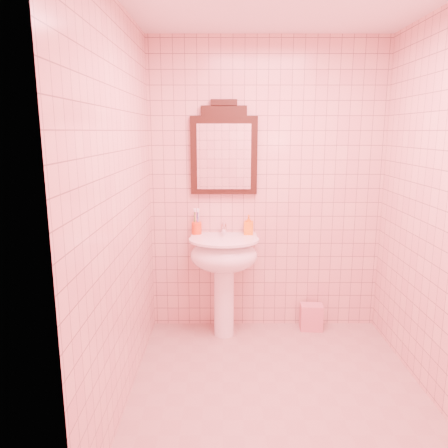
{
  "coord_description": "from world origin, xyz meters",
  "views": [
    {
      "loc": [
        -0.37,
        -2.64,
        1.73
      ],
      "look_at": [
        -0.37,
        0.55,
        1.05
      ],
      "focal_mm": 35.0,
      "sensor_mm": 36.0,
      "label": 1
    }
  ],
  "objects_px": {
    "toothbrush_cup": "(197,228)",
    "towel": "(311,317)",
    "pedestal_sink": "(224,262)",
    "soap_dispenser": "(249,225)",
    "mirror": "(224,151)"
  },
  "relations": [
    {
      "from": "pedestal_sink",
      "to": "toothbrush_cup",
      "type": "distance_m",
      "value": 0.38
    },
    {
      "from": "pedestal_sink",
      "to": "soap_dispenser",
      "type": "distance_m",
      "value": 0.38
    },
    {
      "from": "pedestal_sink",
      "to": "mirror",
      "type": "height_order",
      "value": "mirror"
    },
    {
      "from": "soap_dispenser",
      "to": "towel",
      "type": "bearing_deg",
      "value": 1.94
    },
    {
      "from": "mirror",
      "to": "toothbrush_cup",
      "type": "height_order",
      "value": "mirror"
    },
    {
      "from": "towel",
      "to": "pedestal_sink",
      "type": "bearing_deg",
      "value": -172.28
    },
    {
      "from": "toothbrush_cup",
      "to": "soap_dispenser",
      "type": "relative_size",
      "value": 1.15
    },
    {
      "from": "pedestal_sink",
      "to": "toothbrush_cup",
      "type": "bearing_deg",
      "value": 145.38
    },
    {
      "from": "toothbrush_cup",
      "to": "towel",
      "type": "distance_m",
      "value": 1.29
    },
    {
      "from": "mirror",
      "to": "soap_dispenser",
      "type": "relative_size",
      "value": 4.57
    },
    {
      "from": "mirror",
      "to": "towel",
      "type": "height_order",
      "value": "mirror"
    },
    {
      "from": "toothbrush_cup",
      "to": "towel",
      "type": "height_order",
      "value": "toothbrush_cup"
    },
    {
      "from": "pedestal_sink",
      "to": "mirror",
      "type": "bearing_deg",
      "value": 90.0
    },
    {
      "from": "towel",
      "to": "mirror",
      "type": "bearing_deg",
      "value": 172.97
    },
    {
      "from": "soap_dispenser",
      "to": "towel",
      "type": "distance_m",
      "value": 1.01
    }
  ]
}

